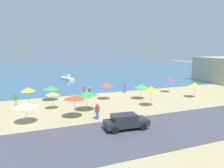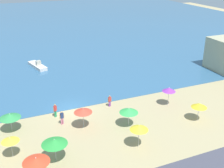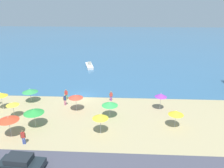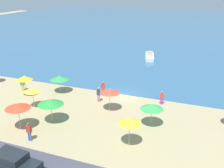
{
  "view_description": "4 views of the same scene",
  "coord_description": "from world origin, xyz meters",
  "views": [
    {
      "loc": [
        -10.92,
        -34.25,
        7.52
      ],
      "look_at": [
        3.2,
        0.15,
        1.42
      ],
      "focal_mm": 35.0,
      "sensor_mm": 36.0,
      "label": 1
    },
    {
      "loc": [
        -7.51,
        -31.42,
        17.48
      ],
      "look_at": [
        6.39,
        1.31,
        1.99
      ],
      "focal_mm": 45.0,
      "sensor_mm": 36.0,
      "label": 2
    },
    {
      "loc": [
        6.82,
        -32.48,
        14.57
      ],
      "look_at": [
        4.96,
        2.83,
        1.34
      ],
      "focal_mm": 35.0,
      "sensor_mm": 36.0,
      "label": 3
    },
    {
      "loc": [
        10.54,
        -29.81,
        12.97
      ],
      "look_at": [
        -1.54,
        0.33,
        1.02
      ],
      "focal_mm": 45.0,
      "sensor_mm": 36.0,
      "label": 4
    }
  ],
  "objects": [
    {
      "name": "beach_umbrella_2",
      "position": [
        4.32,
        -10.47,
        2.35
      ],
      "size": [
        1.88,
        1.88,
        2.68
      ],
      "color": "#B2B2B7",
      "rests_on": "ground_plane"
    },
    {
      "name": "beach_umbrella_9",
      "position": [
        5.16,
        -6.45,
        2.03
      ],
      "size": [
        2.16,
        2.16,
        2.35
      ],
      "color": "#B2B2B7",
      "rests_on": "ground_plane"
    },
    {
      "name": "beach_umbrella_3",
      "position": [
        -5.96,
        -11.55,
        2.32
      ],
      "size": [
        2.32,
        2.32,
        2.59
      ],
      "color": "#B2B2B7",
      "rests_on": "ground_plane"
    },
    {
      "name": "beach_umbrella_6",
      "position": [
        -7.37,
        -2.27,
        1.93
      ],
      "size": [
        2.35,
        2.35,
        2.25
      ],
      "color": "#B2B2B7",
      "rests_on": "ground_plane"
    },
    {
      "name": "sea",
      "position": [
        0.0,
        55.0,
        0.03
      ],
      "size": [
        150.0,
        110.0,
        0.05
      ],
      "primitive_type": "cube",
      "color": "#336188",
      "rests_on": "ground_plane"
    },
    {
      "name": "ground_plane",
      "position": [
        0.0,
        0.0,
        0.0
      ],
      "size": [
        160.0,
        160.0,
        0.0
      ],
      "primitive_type": "plane",
      "color": "tan"
    },
    {
      "name": "beach_umbrella_1",
      "position": [
        -7.71,
        -7.15,
        2.01
      ],
      "size": [
        1.71,
        1.71,
        2.26
      ],
      "color": "#B2B2B7",
      "rests_on": "ground_plane"
    },
    {
      "name": "beach_umbrella_0",
      "position": [
        13.36,
        -8.55,
        2.03
      ],
      "size": [
        1.85,
        1.85,
        2.36
      ],
      "color": "#B2B2B7",
      "rests_on": "ground_plane"
    },
    {
      "name": "bather_1",
      "position": [
        -2.14,
        -1.06,
        0.98
      ],
      "size": [
        0.49,
        0.38,
        1.74
      ],
      "color": "#27965E",
      "rests_on": "ground_plane"
    },
    {
      "name": "bather_2",
      "position": [
        5.01,
        -1.15,
        0.89
      ],
      "size": [
        0.56,
        0.28,
        1.6
      ],
      "color": "purple",
      "rests_on": "ground_plane"
    },
    {
      "name": "beach_umbrella_8",
      "position": [
        -3.95,
        -9.34,
        2.17
      ],
      "size": [
        2.47,
        2.47,
        2.48
      ],
      "color": "#B2B2B7",
      "rests_on": "ground_plane"
    },
    {
      "name": "skiff_nearshore",
      "position": [
        -1.28,
        17.62,
        0.4
      ],
      "size": [
        2.77,
        5.74,
        1.39
      ],
      "color": "silver",
      "rests_on": "sea"
    },
    {
      "name": "beach_umbrella_11",
      "position": [
        0.27,
        -4.81,
        2.25
      ],
      "size": [
        2.08,
        2.08,
        2.54
      ],
      "color": "#B2B2B7",
      "rests_on": "ground_plane"
    },
    {
      "name": "bather_0",
      "position": [
        -1.8,
        -3.09,
        0.98
      ],
      "size": [
        0.56,
        0.28,
        1.75
      ],
      "color": "#CC6A8E",
      "rests_on": "ground_plane"
    },
    {
      "name": "beach_umbrella_7",
      "position": [
        12.24,
        -3.86,
        2.29
      ],
      "size": [
        1.73,
        1.73,
        2.6
      ],
      "color": "#B2B2B7",
      "rests_on": "ground_plane"
    }
  ]
}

